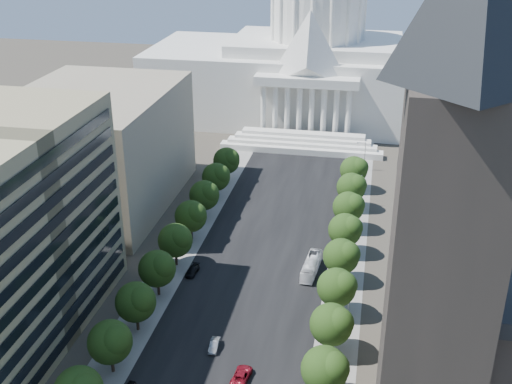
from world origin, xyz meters
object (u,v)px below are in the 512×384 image
Objects in this scene: car_red at (242,375)px; city_bus at (311,266)px; car_dark_b at (192,271)px; car_silver at (214,345)px.

car_red is 0.50× the size of city_bus.
car_red is 35.47m from car_dark_b.
car_red reaches higher than car_dark_b.
city_bus is at bearing 16.71° from car_dark_b.
car_silver is 0.89× the size of car_dark_b.
car_dark_b is at bearing -162.91° from city_bus.
car_silver reaches higher than car_dark_b.
car_silver is at bearing -60.59° from car_dark_b.
car_dark_b is (-17.56, 30.83, -0.08)m from car_red.
car_silver is 9.59m from car_red.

